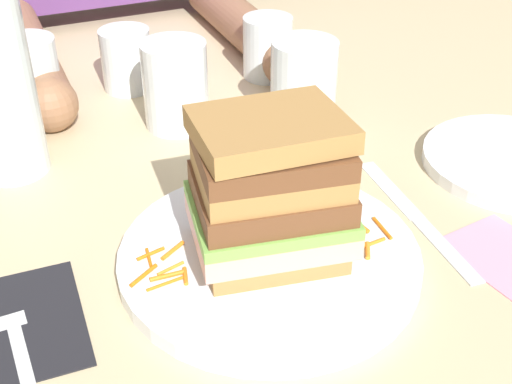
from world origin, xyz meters
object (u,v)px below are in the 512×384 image
(empty_tumbler_3, at_px, (127,60))
(juice_glass, at_px, (303,90))
(empty_tumbler_1, at_px, (268,47))
(empty_tumbler_2, at_px, (29,77))
(napkin_dark, at_px, (14,327))
(side_plate, at_px, (512,161))
(main_plate, at_px, (270,257))
(sandwich, at_px, (271,190))
(empty_tumbler_0, at_px, (176,85))
(fork, at_px, (18,344))
(knife, at_px, (419,219))
(napkin_pink, at_px, (503,254))

(empty_tumbler_3, bearing_deg, juice_glass, -47.70)
(empty_tumbler_1, height_order, empty_tumbler_2, empty_tumbler_2)
(napkin_dark, bearing_deg, side_plate, 4.22)
(main_plate, distance_m, sandwich, 0.07)
(empty_tumbler_2, bearing_deg, side_plate, -36.42)
(empty_tumbler_0, xyz_separation_m, empty_tumbler_3, (-0.03, 0.12, -0.01))
(main_plate, xyz_separation_m, napkin_dark, (-0.21, 0.01, -0.01))
(empty_tumbler_2, height_order, side_plate, empty_tumbler_2)
(sandwich, height_order, empty_tumbler_0, sandwich)
(fork, xyz_separation_m, juice_glass, (0.34, 0.23, 0.04))
(empty_tumbler_1, bearing_deg, empty_tumbler_2, 177.36)
(sandwich, height_order, knife, sandwich)
(knife, height_order, empty_tumbler_1, empty_tumbler_1)
(side_plate, bearing_deg, knife, -163.67)
(side_plate, bearing_deg, empty_tumbler_3, 132.58)
(sandwich, distance_m, napkin_pink, 0.21)
(fork, relative_size, knife, 0.83)
(juice_glass, distance_m, empty_tumbler_1, 0.14)
(empty_tumbler_2, bearing_deg, empty_tumbler_3, 10.47)
(napkin_dark, xyz_separation_m, empty_tumbler_0, (0.21, 0.26, 0.05))
(sandwich, height_order, juice_glass, sandwich)
(fork, distance_m, empty_tumbler_3, 0.44)
(empty_tumbler_3, bearing_deg, empty_tumbler_2, -169.53)
(sandwich, bearing_deg, empty_tumbler_2, 110.98)
(empty_tumbler_2, height_order, empty_tumbler_3, empty_tumbler_2)
(napkin_dark, height_order, fork, fork)
(napkin_dark, height_order, empty_tumbler_2, empty_tumbler_2)
(main_plate, bearing_deg, sandwich, 121.17)
(knife, bearing_deg, sandwich, -179.41)
(napkin_dark, relative_size, side_plate, 0.67)
(sandwich, bearing_deg, juice_glass, 57.27)
(sandwich, relative_size, side_plate, 0.76)
(knife, xyz_separation_m, empty_tumbler_3, (-0.17, 0.38, 0.04))
(knife, bearing_deg, empty_tumbler_2, 128.74)
(napkin_dark, height_order, side_plate, side_plate)
(juice_glass, relative_size, empty_tumbler_3, 1.30)
(main_plate, xyz_separation_m, knife, (0.15, 0.00, -0.01))
(empty_tumbler_0, bearing_deg, side_plate, -37.91)
(empty_tumbler_2, xyz_separation_m, empty_tumbler_3, (0.12, 0.02, -0.01))
(napkin_dark, distance_m, knife, 0.36)
(knife, xyz_separation_m, empty_tumbler_0, (-0.14, 0.27, 0.05))
(napkin_dark, xyz_separation_m, knife, (0.36, -0.00, 0.00))
(main_plate, bearing_deg, empty_tumbler_0, 88.72)
(sandwich, relative_size, knife, 0.69)
(sandwich, xyz_separation_m, side_plate, (0.29, 0.04, -0.07))
(napkin_dark, xyz_separation_m, empty_tumbler_1, (0.36, 0.34, 0.04))
(napkin_dark, xyz_separation_m, empty_tumbler_3, (0.19, 0.38, 0.04))
(empty_tumbler_0, distance_m, empty_tumbler_3, 0.12)
(knife, xyz_separation_m, side_plate, (0.14, 0.04, 0.00))
(main_plate, bearing_deg, knife, 0.69)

